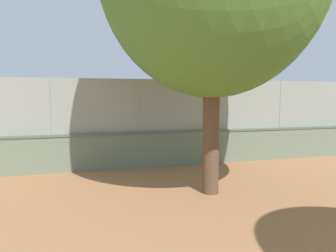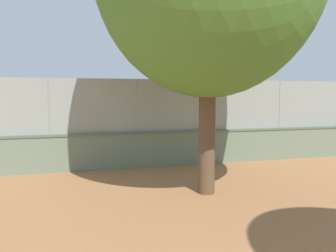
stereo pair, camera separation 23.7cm
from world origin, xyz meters
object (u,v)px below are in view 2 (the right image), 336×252
courtside_bench (148,146)px  player_crossing_court (195,122)px  player_near_wall_returning (117,127)px  sports_ball (192,113)px

courtside_bench → player_crossing_court: bearing=-123.7°
player_near_wall_returning → courtside_bench: size_ratio=0.98×
player_crossing_court → sports_ball: size_ratio=16.19×
sports_ball → player_near_wall_returning: bearing=21.8°
player_near_wall_returning → courtside_bench: player_near_wall_returning is taller
sports_ball → courtside_bench: size_ratio=0.06×
player_crossing_court → player_near_wall_returning: size_ratio=0.95×
sports_ball → courtside_bench: sports_ball is taller
player_near_wall_returning → sports_ball: size_ratio=16.99×
player_crossing_court → sports_ball: sports_ball is taller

